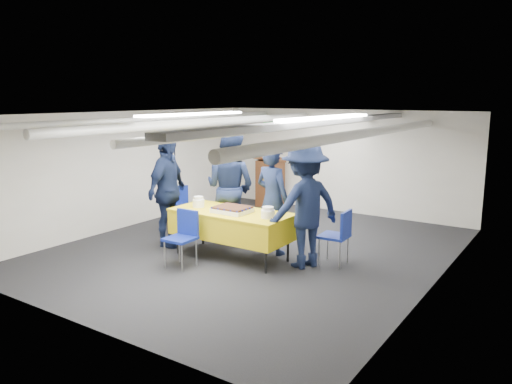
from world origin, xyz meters
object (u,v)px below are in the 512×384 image
podium (270,181)px  sheet_cake (232,209)px  serving_table (231,224)px  sailor_c (168,191)px  chair_near (184,232)px  chair_left (179,204)px  sailor_d (305,205)px  sailor_b (230,187)px  chair_right (339,232)px  sailor_a (273,200)px

podium → sheet_cake: bearing=-66.5°
serving_table → sailor_c: sailor_c is taller
chair_near → sailor_c: (-0.96, 0.67, 0.43)m
chair_left → sailor_d: (3.01, -0.50, 0.43)m
sailor_b → sailor_c: 1.10m
serving_table → sheet_cake: sheet_cake is taller
serving_table → sheet_cake: 0.27m
sheet_cake → sailor_c: bearing=-179.9°
serving_table → chair_left: bearing=156.9°
sheet_cake → sailor_b: size_ratio=0.29×
chair_near → sailor_b: sailor_b is taller
chair_right → sailor_c: bearing=-166.9°
chair_near → sailor_c: size_ratio=0.45×
chair_near → sailor_a: 1.58m
chair_right → chair_near: bearing=-145.5°
chair_left → sailor_d: size_ratio=0.45×
sailor_d → serving_table: bearing=-50.6°
chair_near → sailor_a: bearing=59.2°
serving_table → sailor_b: sailor_b is taller
sailor_a → sailor_b: bearing=1.1°
chair_near → podium: bearing=105.0°
podium → sailor_c: size_ratio=0.65×
sailor_b → sailor_c: bearing=42.2°
chair_right → sailor_a: sailor_a is taller
sheet_cake → chair_near: chair_near is taller
chair_near → sailor_b: size_ratio=0.44×
podium → sailor_b: (0.96, -2.88, 0.37)m
sheet_cake → sailor_c: size_ratio=0.29×
chair_near → chair_left: 2.11m
sailor_d → sailor_a: bearing=-85.7°
serving_table → sailor_c: (-1.32, -0.06, 0.41)m
serving_table → sailor_d: bearing=13.3°
sailor_a → serving_table: bearing=64.4°
chair_near → chair_left: size_ratio=1.00×
chair_near → chair_left: bearing=134.1°
sailor_b → chair_near: bearing=93.3°
chair_near → sailor_c: bearing=144.9°
sailor_b → sailor_d: 1.81m
sailor_a → sailor_d: size_ratio=0.94×
sailor_c → sailor_d: size_ratio=1.01×
chair_left → serving_table: bearing=-23.1°
chair_right → sailor_b: 2.23m
sailor_c → podium: bearing=-11.5°
sailor_d → podium: bearing=-114.7°
serving_table → podium: bearing=113.0°
serving_table → sheet_cake: bearing=-42.6°
chair_near → chair_left: (-1.47, 1.51, 0.00)m
chair_near → sailor_b: 1.56m
sailor_c → sailor_b: bearing=-58.0°
serving_table → sailor_d: 1.28m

